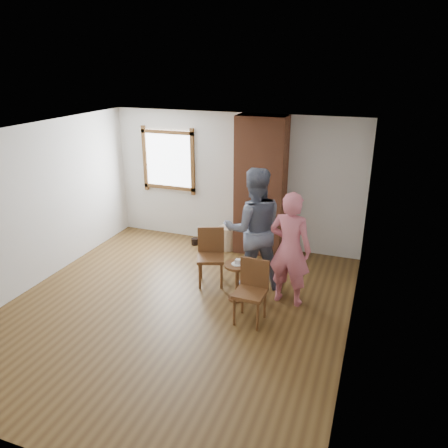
# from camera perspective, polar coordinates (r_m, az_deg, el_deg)

# --- Properties ---
(ground) EXTENTS (5.50, 5.50, 0.00)m
(ground) POSITION_cam_1_polar(r_m,az_deg,el_deg) (6.71, -6.47, -11.00)
(ground) COLOR brown
(ground) RESTS_ON ground
(room_shell) EXTENTS (5.04, 5.52, 2.62)m
(room_shell) POSITION_cam_1_polar(r_m,az_deg,el_deg) (6.51, -5.20, 5.45)
(room_shell) COLOR silver
(room_shell) RESTS_ON ground
(brick_chimney) EXTENTS (0.90, 0.50, 2.60)m
(brick_chimney) POSITION_cam_1_polar(r_m,az_deg,el_deg) (8.15, 4.81, 4.89)
(brick_chimney) COLOR brown
(brick_chimney) RESTS_ON ground
(stoneware_crock) EXTENTS (0.41, 0.41, 0.45)m
(stoneware_crock) POSITION_cam_1_polar(r_m,az_deg,el_deg) (8.58, 0.45, -1.80)
(stoneware_crock) COLOR #C0AC8B
(stoneware_crock) RESTS_ON ground
(dark_pot) EXTENTS (0.15, 0.15, 0.13)m
(dark_pot) POSITION_cam_1_polar(r_m,az_deg,el_deg) (8.83, -3.86, -2.30)
(dark_pot) COLOR black
(dark_pot) RESTS_ON ground
(dining_chair_left) EXTENTS (0.56, 0.56, 0.93)m
(dining_chair_left) POSITION_cam_1_polar(r_m,az_deg,el_deg) (7.21, -1.73, -3.79)
(dining_chair_left) COLOR brown
(dining_chair_left) RESTS_ON ground
(dining_chair_right) EXTENTS (0.43, 0.43, 0.90)m
(dining_chair_right) POSITION_cam_1_polar(r_m,az_deg,el_deg) (6.22, 3.66, -8.28)
(dining_chair_right) COLOR brown
(dining_chair_right) RESTS_ON ground
(side_table) EXTENTS (0.40, 0.40, 0.60)m
(side_table) POSITION_cam_1_polar(r_m,az_deg,el_deg) (6.75, 1.73, -6.75)
(side_table) COLOR brown
(side_table) RESTS_ON ground
(cake_plate) EXTENTS (0.18, 0.18, 0.01)m
(cake_plate) POSITION_cam_1_polar(r_m,az_deg,el_deg) (6.66, 1.75, -5.22)
(cake_plate) COLOR white
(cake_plate) RESTS_ON side_table
(cake_slice) EXTENTS (0.08, 0.07, 0.06)m
(cake_slice) POSITION_cam_1_polar(r_m,az_deg,el_deg) (6.64, 1.84, -4.97)
(cake_slice) COLOR white
(cake_slice) RESTS_ON cake_plate
(man) EXTENTS (1.19, 1.08, 1.99)m
(man) POSITION_cam_1_polar(r_m,az_deg,el_deg) (6.93, 3.89, -0.64)
(man) COLOR #141B37
(man) RESTS_ON ground
(person_pink) EXTENTS (0.69, 0.50, 1.77)m
(person_pink) POSITION_cam_1_polar(r_m,az_deg,el_deg) (6.54, 8.60, -3.25)
(person_pink) COLOR #DE6F82
(person_pink) RESTS_ON ground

